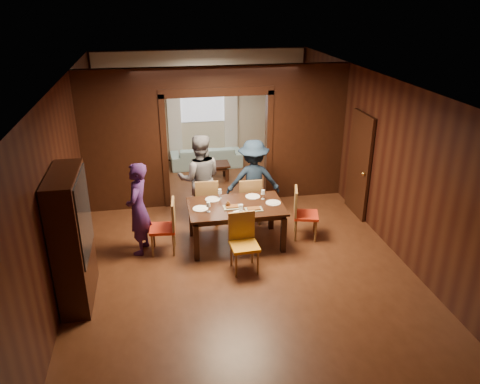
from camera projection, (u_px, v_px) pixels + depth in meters
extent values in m
plane|color=#492514|center=(230.00, 235.00, 8.84)|extent=(9.00, 9.00, 0.00)
cube|color=silver|center=(229.00, 80.00, 7.69)|extent=(5.50, 9.00, 0.02)
cube|color=black|center=(202.00, 106.00, 12.32)|extent=(5.50, 0.02, 2.90)
cube|color=black|center=(67.00, 173.00, 7.80)|extent=(0.02, 9.00, 2.90)
cube|color=black|center=(375.00, 154.00, 8.72)|extent=(0.02, 9.00, 2.90)
cube|color=black|center=(124.00, 154.00, 9.48)|extent=(1.65, 0.15, 2.40)
cube|color=black|center=(305.00, 144.00, 10.13)|extent=(1.65, 0.15, 2.40)
cube|color=black|center=(216.00, 79.00, 9.23)|extent=(5.50, 0.15, 0.50)
cube|color=beige|center=(202.00, 106.00, 12.30)|extent=(5.40, 0.04, 2.85)
imported|color=#3C1C53|center=(138.00, 209.00, 7.98)|extent=(0.53, 0.68, 1.65)
imported|color=slate|center=(200.00, 179.00, 9.06)|extent=(0.92, 0.74, 1.78)
imported|color=#152336|center=(253.00, 180.00, 9.18)|extent=(1.11, 0.70, 1.64)
imported|color=#9BC6CB|center=(206.00, 156.00, 12.21)|extent=(1.84, 0.74, 0.54)
imported|color=black|center=(240.00, 200.00, 8.37)|extent=(0.35, 0.35, 0.08)
cube|color=black|center=(236.00, 225.00, 8.41)|extent=(1.68, 1.05, 0.76)
cube|color=black|center=(213.00, 172.00, 11.36)|extent=(0.80, 0.50, 0.40)
cube|color=black|center=(72.00, 239.00, 6.67)|extent=(0.40, 1.20, 2.00)
cube|color=black|center=(359.00, 165.00, 9.32)|extent=(0.06, 0.90, 2.10)
cube|color=silver|center=(202.00, 97.00, 12.17)|extent=(1.20, 0.03, 1.30)
cube|color=white|center=(174.00, 116.00, 12.19)|extent=(0.35, 0.06, 2.40)
cube|color=white|center=(231.00, 113.00, 12.44)|extent=(0.35, 0.06, 2.40)
cylinder|color=white|center=(200.00, 209.00, 8.13)|extent=(0.27, 0.27, 0.01)
cylinder|color=silver|center=(213.00, 199.00, 8.49)|extent=(0.27, 0.27, 0.01)
cylinder|color=white|center=(253.00, 196.00, 8.60)|extent=(0.27, 0.27, 0.01)
cylinder|color=silver|center=(273.00, 203.00, 8.35)|extent=(0.27, 0.27, 0.01)
cylinder|color=white|center=(240.00, 214.00, 7.94)|extent=(0.27, 0.27, 0.01)
cube|color=gray|center=(232.00, 207.00, 8.17)|extent=(0.30, 0.20, 0.04)
cube|color=gray|center=(254.00, 209.00, 8.09)|extent=(0.30, 0.20, 0.04)
cylinder|color=white|center=(241.00, 208.00, 7.99)|extent=(0.07, 0.07, 0.14)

